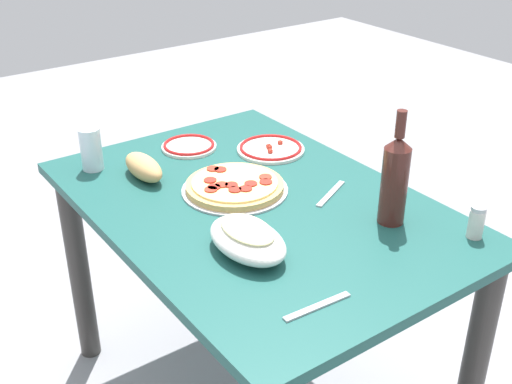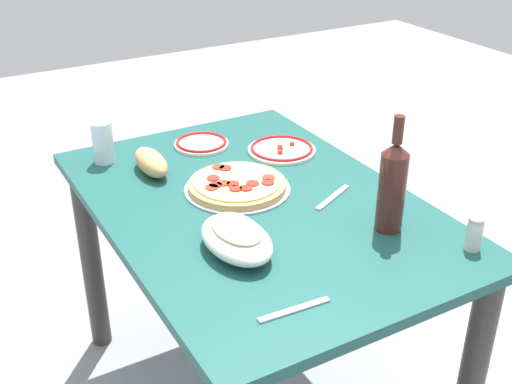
# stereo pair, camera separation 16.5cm
# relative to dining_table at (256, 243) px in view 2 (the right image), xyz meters

# --- Properties ---
(dining_table) EXTENTS (1.20, 0.82, 0.75)m
(dining_table) POSITION_rel_dining_table_xyz_m (0.00, 0.00, 0.00)
(dining_table) COLOR #194C47
(dining_table) RESTS_ON ground
(pepperoni_pizza) EXTENTS (0.31, 0.31, 0.03)m
(pepperoni_pizza) POSITION_rel_dining_table_xyz_m (-0.09, -0.01, 0.15)
(pepperoni_pizza) COLOR #B7B7BC
(pepperoni_pizza) RESTS_ON dining_table
(baked_pasta_dish) EXTENTS (0.24, 0.15, 0.08)m
(baked_pasta_dish) POSITION_rel_dining_table_xyz_m (0.20, -0.17, 0.18)
(baked_pasta_dish) COLOR white
(baked_pasta_dish) RESTS_ON dining_table
(wine_bottle) EXTENTS (0.07, 0.07, 0.31)m
(wine_bottle) POSITION_rel_dining_table_xyz_m (0.29, 0.23, 0.26)
(wine_bottle) COLOR #471E19
(wine_bottle) RESTS_ON dining_table
(water_glass) EXTENTS (0.07, 0.07, 0.13)m
(water_glass) POSITION_rel_dining_table_xyz_m (-0.46, -0.28, 0.20)
(water_glass) COLOR silver
(water_glass) RESTS_ON dining_table
(side_plate_near) EXTENTS (0.18, 0.18, 0.02)m
(side_plate_near) POSITION_rel_dining_table_xyz_m (-0.42, 0.03, 0.14)
(side_plate_near) COLOR white
(side_plate_near) RESTS_ON dining_table
(side_plate_far) EXTENTS (0.22, 0.22, 0.02)m
(side_plate_far) POSITION_rel_dining_table_xyz_m (-0.25, 0.24, 0.14)
(side_plate_far) COLOR white
(side_plate_far) RESTS_ON dining_table
(bread_loaf) EXTENTS (0.18, 0.08, 0.07)m
(bread_loaf) POSITION_rel_dining_table_xyz_m (-0.31, -0.18, 0.17)
(bread_loaf) COLOR tan
(bread_loaf) RESTS_ON dining_table
(spice_shaker) EXTENTS (0.04, 0.04, 0.09)m
(spice_shaker) POSITION_rel_dining_table_xyz_m (0.47, 0.34, 0.18)
(spice_shaker) COLOR silver
(spice_shaker) RESTS_ON dining_table
(fork_left) EXTENTS (0.09, 0.16, 0.00)m
(fork_left) POSITION_rel_dining_table_xyz_m (0.09, 0.20, 0.14)
(fork_left) COLOR #B7B7BC
(fork_left) RESTS_ON dining_table
(fork_right) EXTENTS (0.03, 0.17, 0.00)m
(fork_right) POSITION_rel_dining_table_xyz_m (0.46, -0.17, 0.14)
(fork_right) COLOR #B7B7BC
(fork_right) RESTS_ON dining_table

